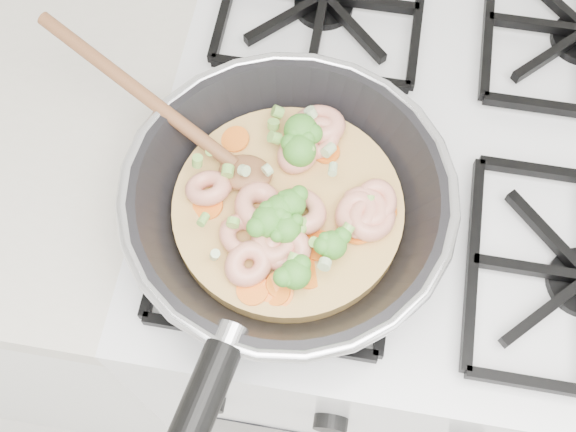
# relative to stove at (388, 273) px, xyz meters

# --- Properties ---
(stove) EXTENTS (0.60, 0.60, 0.92)m
(stove) POSITION_rel_stove_xyz_m (0.00, 0.00, 0.00)
(stove) COLOR white
(stove) RESTS_ON ground
(skillet) EXTENTS (0.43, 0.49, 0.10)m
(skillet) POSITION_rel_stove_xyz_m (-0.14, -0.14, 0.50)
(skillet) COLOR black
(skillet) RESTS_ON stove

